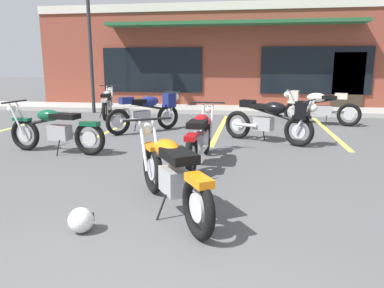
# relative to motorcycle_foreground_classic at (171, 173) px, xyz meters

# --- Properties ---
(ground_plane) EXTENTS (80.00, 80.00, 0.00)m
(ground_plane) POSITION_rel_motorcycle_foreground_classic_xyz_m (0.08, 1.33, -0.46)
(ground_plane) COLOR #515154
(sidewalk_kerb) EXTENTS (22.00, 1.80, 0.14)m
(sidewalk_kerb) POSITION_rel_motorcycle_foreground_classic_xyz_m (0.08, 9.42, -0.39)
(sidewalk_kerb) COLOR #A8A59E
(sidewalk_kerb) RESTS_ON ground_plane
(brick_storefront_building) EXTENTS (15.32, 6.27, 3.91)m
(brick_storefront_building) POSITION_rel_motorcycle_foreground_classic_xyz_m (0.08, 12.96, 1.50)
(brick_storefront_building) COLOR brown
(brick_storefront_building) RESTS_ON ground_plane
(painted_stall_lines) EXTENTS (11.18, 4.80, 0.01)m
(painted_stall_lines) POSITION_rel_motorcycle_foreground_classic_xyz_m (0.08, 5.82, -0.46)
(painted_stall_lines) COLOR #DBCC4C
(painted_stall_lines) RESTS_ON ground_plane
(motorcycle_foreground_classic) EXTENTS (1.38, 1.85, 0.98)m
(motorcycle_foreground_classic) POSITION_rel_motorcycle_foreground_classic_xyz_m (0.00, 0.00, 0.00)
(motorcycle_foreground_classic) COLOR black
(motorcycle_foreground_classic) RESTS_ON ground_plane
(motorcycle_red_sportbike) EXTENTS (1.93, 1.23, 0.98)m
(motorcycle_red_sportbike) POSITION_rel_motorcycle_foreground_classic_xyz_m (1.32, 4.08, 0.07)
(motorcycle_red_sportbike) COLOR black
(motorcycle_red_sportbike) RESTS_ON ground_plane
(motorcycle_silver_naked) EXTENTS (1.61, 1.69, 0.98)m
(motorcycle_silver_naked) POSITION_rel_motorcycle_foreground_classic_xyz_m (-1.70, 5.02, 0.07)
(motorcycle_silver_naked) COLOR black
(motorcycle_silver_naked) RESTS_ON ground_plane
(motorcycle_blue_standard) EXTENTS (0.93, 2.06, 0.98)m
(motorcycle_blue_standard) POSITION_rel_motorcycle_foreground_classic_xyz_m (-3.71, 7.34, 0.00)
(motorcycle_blue_standard) COLOR black
(motorcycle_blue_standard) RESTS_ON ground_plane
(motorcycle_green_cafe_racer) EXTENTS (2.11, 0.71, 0.98)m
(motorcycle_green_cafe_racer) POSITION_rel_motorcycle_foreground_classic_xyz_m (-2.82, 2.50, 0.00)
(motorcycle_green_cafe_racer) COLOR black
(motorcycle_green_cafe_racer) RESTS_ON ground_plane
(motorcycle_orange_scrambler) EXTENTS (0.66, 2.11, 0.98)m
(motorcycle_orange_scrambler) POSITION_rel_motorcycle_foreground_classic_xyz_m (0.02, 2.20, 0.00)
(motorcycle_orange_scrambler) COLOR black
(motorcycle_orange_scrambler) RESTS_ON ground_plane
(motorcycle_cream_vintage) EXTENTS (2.07, 0.84, 0.98)m
(motorcycle_cream_vintage) POSITION_rel_motorcycle_foreground_classic_xyz_m (2.71, 6.86, 0.07)
(motorcycle_cream_vintage) COLOR black
(motorcycle_cream_vintage) RESTS_ON ground_plane
(helmet_on_pavement) EXTENTS (0.26, 0.26, 0.26)m
(helmet_on_pavement) POSITION_rel_motorcycle_foreground_classic_xyz_m (-0.79, -0.68, -0.33)
(helmet_on_pavement) COLOR silver
(helmet_on_pavement) RESTS_ON ground_plane
(parking_lot_lamp_post) EXTENTS (0.24, 0.76, 5.24)m
(parking_lot_lamp_post) POSITION_rel_motorcycle_foreground_classic_xyz_m (-4.61, 8.22, 2.90)
(parking_lot_lamp_post) COLOR #2D2D33
(parking_lot_lamp_post) RESTS_ON ground_plane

